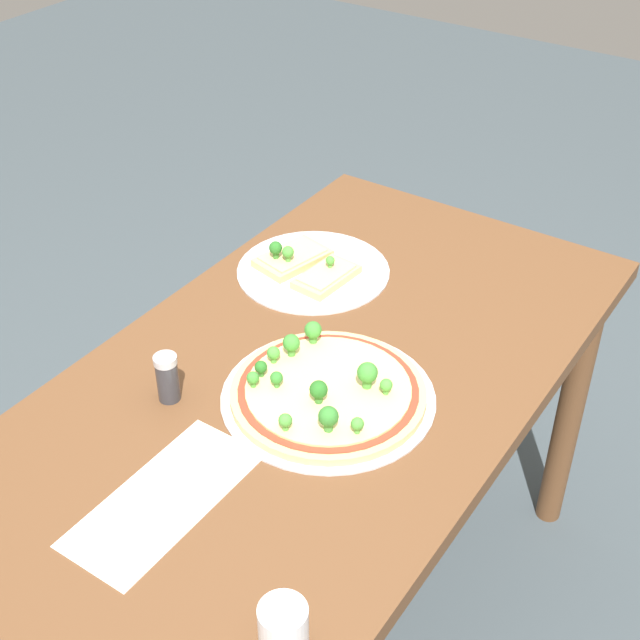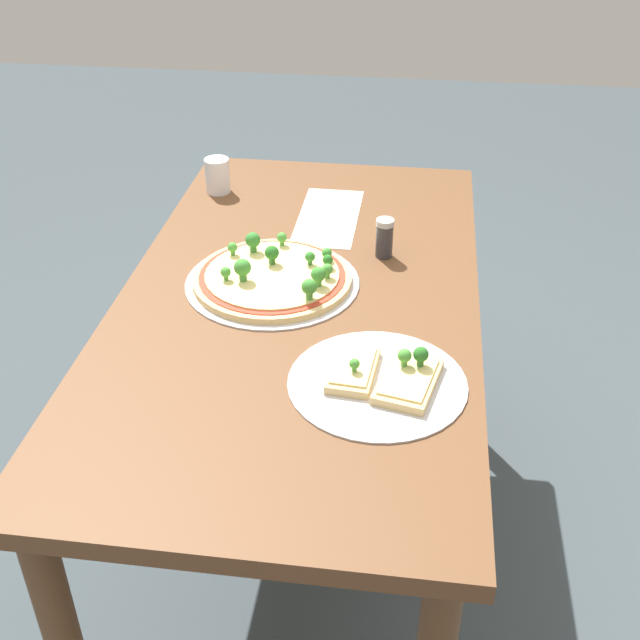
{
  "view_description": "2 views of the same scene",
  "coord_description": "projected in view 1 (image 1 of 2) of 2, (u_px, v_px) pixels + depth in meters",
  "views": [
    {
      "loc": [
        0.98,
        0.68,
        1.73
      ],
      "look_at": [
        -0.13,
        -0.06,
        0.76
      ],
      "focal_mm": 50.0,
      "sensor_mm": 36.0,
      "label": 1
    },
    {
      "loc": [
        -1.38,
        -0.23,
        1.6
      ],
      "look_at": [
        -0.13,
        -0.06,
        0.76
      ],
      "focal_mm": 45.0,
      "sensor_mm": 36.0,
      "label": 2
    }
  ],
  "objects": [
    {
      "name": "ground_plane",
      "position": [
        311.0,
        633.0,
        1.98
      ],
      "size": [
        8.0,
        8.0,
        0.0
      ],
      "primitive_type": "plane",
      "color": "#3D474C"
    },
    {
      "name": "dining_table",
      "position": [
        308.0,
        419.0,
        1.6
      ],
      "size": [
        1.37,
        0.73,
        0.74
      ],
      "color": "brown",
      "rests_on": "ground_plane"
    },
    {
      "name": "pizza_tray_whole",
      "position": [
        327.0,
        391.0,
        1.49
      ],
      "size": [
        0.36,
        0.36,
        0.07
      ],
      "color": "silver",
      "rests_on": "dining_table"
    },
    {
      "name": "pizza_tray_slice",
      "position": [
        309.0,
        267.0,
        1.81
      ],
      "size": [
        0.31,
        0.31,
        0.06
      ],
      "color": "silver",
      "rests_on": "dining_table"
    },
    {
      "name": "drinking_cup",
      "position": [
        283.0,
        632.0,
        1.08
      ],
      "size": [
        0.06,
        0.06,
        0.09
      ],
      "primitive_type": "cylinder",
      "color": "white",
      "rests_on": "dining_table"
    },
    {
      "name": "condiment_shaker",
      "position": [
        167.0,
        378.0,
        1.47
      ],
      "size": [
        0.04,
        0.04,
        0.09
      ],
      "color": "#333338",
      "rests_on": "dining_table"
    },
    {
      "name": "paper_menu",
      "position": [
        165.0,
        498.0,
        1.31
      ],
      "size": [
        0.32,
        0.14,
        0.0
      ],
      "primitive_type": "cube",
      "rotation": [
        0.0,
        0.0,
        -0.01
      ],
      "color": "silver",
      "rests_on": "dining_table"
    }
  ]
}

